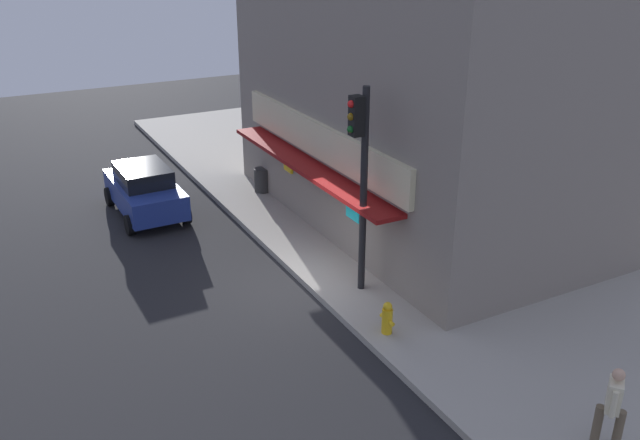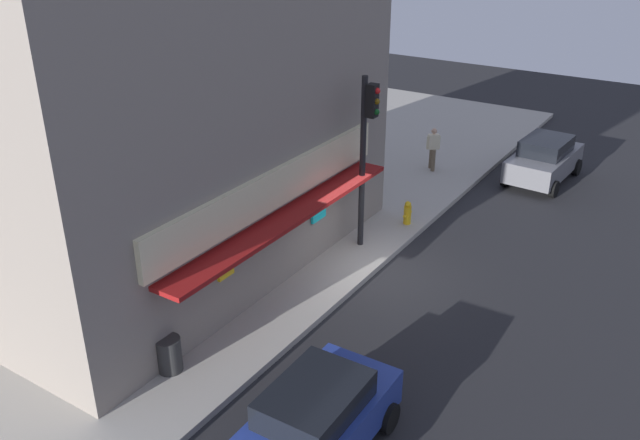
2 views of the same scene
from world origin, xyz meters
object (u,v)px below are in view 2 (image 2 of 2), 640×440
(fire_hydrant, at_px, (407,213))
(parked_car_grey, at_px, (544,159))
(parked_car_blue, at_px, (315,422))
(pedestrian, at_px, (433,147))
(traffic_light, at_px, (366,141))
(trash_can, at_px, (169,354))

(fire_hydrant, xyz_separation_m, parked_car_grey, (6.69, -2.53, 0.31))
(parked_car_blue, xyz_separation_m, parked_car_grey, (16.81, 0.44, 0.01))
(pedestrian, distance_m, parked_car_grey, 4.26)
(pedestrian, height_order, parked_car_grey, pedestrian)
(traffic_light, distance_m, trash_can, 8.33)
(trash_can, height_order, parked_car_blue, parked_car_blue)
(fire_hydrant, relative_size, trash_can, 0.95)
(trash_can, bearing_deg, parked_car_blue, -93.58)
(parked_car_grey, bearing_deg, trash_can, 167.50)
(fire_hydrant, height_order, pedestrian, pedestrian)
(traffic_light, relative_size, trash_can, 6.26)
(fire_hydrant, xyz_separation_m, parked_car_blue, (-10.12, -2.97, 0.29))
(trash_can, xyz_separation_m, parked_car_blue, (-0.26, -4.11, 0.26))
(traffic_light, relative_size, fire_hydrant, 6.60)
(traffic_light, height_order, parked_car_blue, traffic_light)
(fire_hydrant, bearing_deg, trash_can, 173.41)
(traffic_light, height_order, parked_car_grey, traffic_light)
(parked_car_grey, bearing_deg, traffic_light, 161.13)
(traffic_light, bearing_deg, pedestrian, 7.21)
(pedestrian, bearing_deg, parked_car_blue, -163.97)
(traffic_light, distance_m, parked_car_grey, 9.68)
(parked_car_blue, bearing_deg, fire_hydrant, 16.36)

